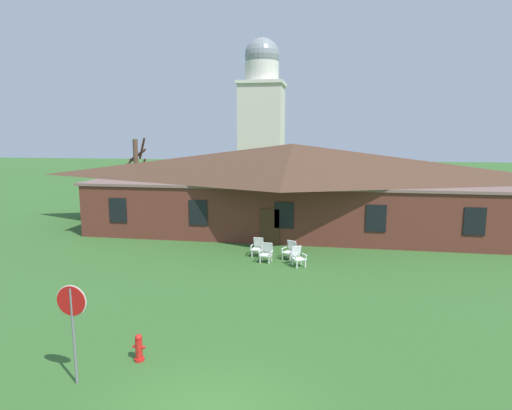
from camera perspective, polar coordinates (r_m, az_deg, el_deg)
The scene contains 9 objects.
brick_building at distance 29.33m, azimuth 4.79°, elevation 2.61°, with size 26.36×10.40×5.70m.
dome_tower at distance 50.37m, azimuth 0.78°, elevation 11.35°, with size 5.18×5.18×17.90m.
stop_sign at distance 11.97m, azimuth -23.13°, elevation -13.14°, with size 0.81×0.07×2.62m.
lawn_chair_by_porch at distance 22.66m, azimuth 0.23°, elevation -5.53°, with size 0.67×0.70×0.96m.
lawn_chair_near_door at distance 21.62m, azimuth 1.41°, elevation -6.26°, with size 0.70×0.74×0.96m.
lawn_chair_left_end at distance 22.12m, azimuth 4.54°, elevation -5.92°, with size 0.82×0.86×0.96m.
lawn_chair_middle at distance 21.06m, azimuth 5.54°, elevation -6.72°, with size 0.84×0.87×0.96m.
bare_tree_beside_building at distance 34.04m, azimuth -15.43°, elevation 3.89°, with size 2.01×1.34×6.11m.
fire_hydrant at distance 13.13m, azimuth -15.22°, elevation -17.79°, with size 0.36×0.28×0.79m.
Camera 1 is at (2.52, -8.24, 6.27)m, focal length 30.25 mm.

